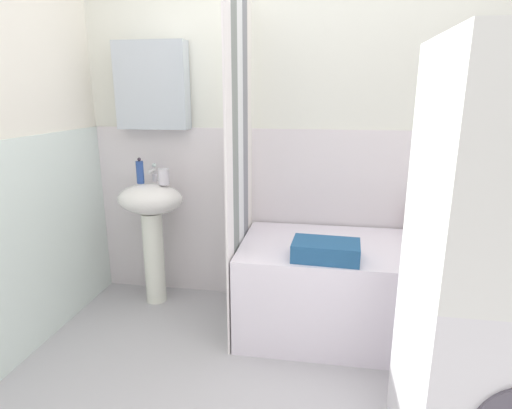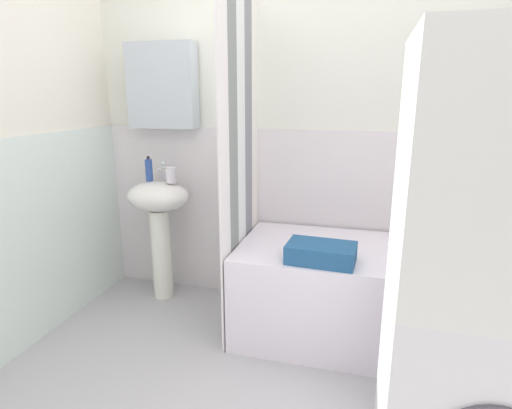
{
  "view_description": "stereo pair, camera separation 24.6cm",
  "coord_description": "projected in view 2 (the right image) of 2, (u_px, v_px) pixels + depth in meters",
  "views": [
    {
      "loc": [
        0.05,
        -1.52,
        1.42
      ],
      "look_at": [
        -0.33,
        0.83,
        0.79
      ],
      "focal_mm": 29.29,
      "sensor_mm": 36.0,
      "label": 1
    },
    {
      "loc": [
        0.3,
        -1.47,
        1.42
      ],
      "look_at": [
        -0.33,
        0.83,
        0.79
      ],
      "focal_mm": 29.29,
      "sensor_mm": 36.0,
      "label": 2
    }
  ],
  "objects": [
    {
      "name": "conditioner_bottle",
      "position": [
        420.0,
        225.0,
        2.55
      ],
      "size": [
        0.04,
        0.04,
        0.19
      ],
      "color": "white",
      "rests_on": "bathtub"
    },
    {
      "name": "faucet",
      "position": [
        162.0,
        171.0,
        2.89
      ],
      "size": [
        0.03,
        0.12,
        0.12
      ],
      "color": "silver",
      "rests_on": "sink"
    },
    {
      "name": "sink",
      "position": [
        159.0,
        214.0,
        2.88
      ],
      "size": [
        0.44,
        0.34,
        0.84
      ],
      "color": "white",
      "rests_on": "ground_plane"
    },
    {
      "name": "body_wash_bottle",
      "position": [
        450.0,
        228.0,
        2.5
      ],
      "size": [
        0.04,
        0.04,
        0.17
      ],
      "color": "#2A5696",
      "rests_on": "bathtub"
    },
    {
      "name": "wall_left_tiled",
      "position": [
        10.0,
        153.0,
        2.24
      ],
      "size": [
        0.07,
        1.81,
        2.4
      ],
      "color": "silver",
      "rests_on": "ground_plane"
    },
    {
      "name": "toothbrush_cup",
      "position": [
        171.0,
        175.0,
        2.8
      ],
      "size": [
        0.07,
        0.07,
        0.1
      ],
      "primitive_type": "cylinder",
      "color": "silver",
      "rests_on": "sink"
    },
    {
      "name": "towel_folded",
      "position": [
        321.0,
        253.0,
        2.2
      ],
      "size": [
        0.37,
        0.24,
        0.1
      ],
      "primitive_type": "cube",
      "rotation": [
        0.0,
        0.0,
        -0.06
      ],
      "color": "#235282",
      "rests_on": "bathtub"
    },
    {
      "name": "soap_dispenser",
      "position": [
        149.0,
        170.0,
        2.84
      ],
      "size": [
        0.05,
        0.05,
        0.17
      ],
      "color": "#2C4B98",
      "rests_on": "sink"
    },
    {
      "name": "wall_back_tiled",
      "position": [
        313.0,
        139.0,
        2.71
      ],
      "size": [
        3.6,
        0.18,
        2.4
      ],
      "color": "silver",
      "rests_on": "ground_plane"
    },
    {
      "name": "bathtub",
      "position": [
        359.0,
        294.0,
        2.46
      ],
      "size": [
        1.42,
        0.74,
        0.56
      ],
      "primitive_type": "cube",
      "color": "white",
      "rests_on": "ground_plane"
    },
    {
      "name": "shower_curtain",
      "position": [
        241.0,
        168.0,
        2.45
      ],
      "size": [
        0.01,
        0.74,
        2.0
      ],
      "color": "white",
      "rests_on": "ground_plane"
    },
    {
      "name": "shampoo_bottle",
      "position": [
        429.0,
        227.0,
        2.55
      ],
      "size": [
        0.07,
        0.07,
        0.15
      ],
      "color": "#C74866",
      "rests_on": "bathtub"
    },
    {
      "name": "lotion_bottle",
      "position": [
        471.0,
        228.0,
        2.45
      ],
      "size": [
        0.04,
        0.04,
        0.2
      ],
      "color": "gold",
      "rests_on": "bathtub"
    },
    {
      "name": "washer_dryer_stack",
      "position": [
        485.0,
        291.0,
        1.36
      ],
      "size": [
        0.59,
        0.61,
        1.6
      ],
      "color": "white",
      "rests_on": "ground_plane"
    }
  ]
}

